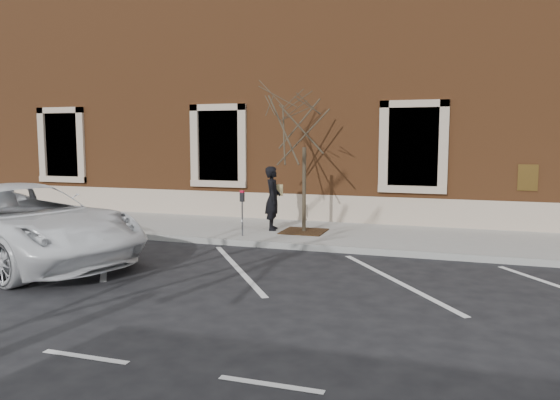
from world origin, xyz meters
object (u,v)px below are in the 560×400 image
(sapling, at_px, (304,124))
(white_truck, at_px, (20,224))
(man, at_px, (273,198))
(parking_meter, at_px, (242,205))

(sapling, distance_m, white_truck, 7.18)
(man, height_order, parking_meter, man)
(white_truck, bearing_deg, sapling, -29.75)
(white_truck, bearing_deg, man, -23.70)
(man, xyz_separation_m, white_truck, (-4.05, -4.78, -0.18))
(parking_meter, height_order, white_truck, white_truck)
(parking_meter, relative_size, white_truck, 0.19)
(parking_meter, bearing_deg, white_truck, -143.64)
(sapling, relative_size, white_truck, 0.68)
(parking_meter, distance_m, sapling, 2.68)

